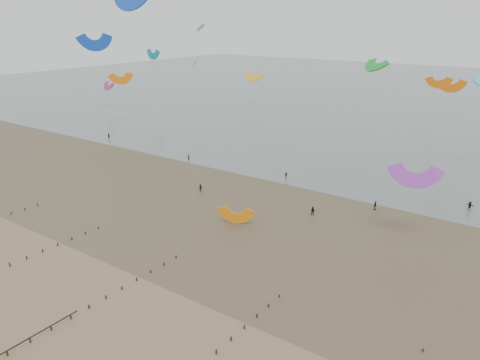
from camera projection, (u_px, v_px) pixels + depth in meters
ground at (94, 285)px, 63.09m from camera, size 500.00×500.00×0.00m
sea_and_shore at (224, 201)px, 91.82m from camera, size 500.00×665.00×0.03m
kitesurfer_lead at (189, 157)px, 118.00m from camera, size 0.61×0.40×1.66m
kitesurfers at (374, 205)px, 87.76m from camera, size 150.04×23.04×1.76m
grounded_kite at (236, 223)px, 82.16m from camera, size 6.98×6.20×3.20m
kites_airborne at (299, 62)px, 131.31m from camera, size 243.37×111.74×42.27m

